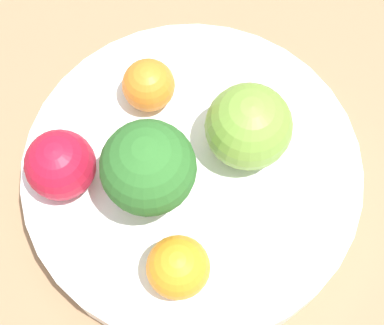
{
  "coord_description": "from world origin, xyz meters",
  "views": [
    {
      "loc": [
        -0.13,
        0.12,
        0.48
      ],
      "look_at": [
        0.0,
        0.0,
        0.07
      ],
      "focal_mm": 60.0,
      "sensor_mm": 36.0,
      "label": 1
    }
  ],
  "objects_px": {
    "apple_red": "(249,127)",
    "orange_front": "(178,267)",
    "broccoli": "(148,168)",
    "bowl": "(192,177)",
    "apple_green": "(60,165)",
    "orange_back": "(149,85)"
  },
  "relations": [
    {
      "from": "apple_red",
      "to": "orange_front",
      "type": "height_order",
      "value": "apple_red"
    },
    {
      "from": "broccoli",
      "to": "bowl",
      "type": "bearing_deg",
      "value": -99.23
    },
    {
      "from": "apple_green",
      "to": "orange_front",
      "type": "distance_m",
      "value": 0.11
    },
    {
      "from": "bowl",
      "to": "apple_green",
      "type": "height_order",
      "value": "apple_green"
    },
    {
      "from": "bowl",
      "to": "apple_red",
      "type": "xyz_separation_m",
      "value": [
        -0.01,
        -0.04,
        0.05
      ]
    },
    {
      "from": "apple_green",
      "to": "orange_front",
      "type": "height_order",
      "value": "apple_green"
    },
    {
      "from": "broccoli",
      "to": "apple_red",
      "type": "relative_size",
      "value": 1.28
    },
    {
      "from": "apple_red",
      "to": "orange_front",
      "type": "bearing_deg",
      "value": 110.82
    },
    {
      "from": "broccoli",
      "to": "apple_red",
      "type": "distance_m",
      "value": 0.08
    },
    {
      "from": "broccoli",
      "to": "orange_front",
      "type": "bearing_deg",
      "value": 155.43
    },
    {
      "from": "broccoli",
      "to": "orange_back",
      "type": "distance_m",
      "value": 0.08
    },
    {
      "from": "apple_red",
      "to": "orange_back",
      "type": "xyz_separation_m",
      "value": [
        0.08,
        0.03,
        -0.01
      ]
    },
    {
      "from": "apple_red",
      "to": "apple_green",
      "type": "height_order",
      "value": "apple_red"
    },
    {
      "from": "apple_red",
      "to": "bowl",
      "type": "bearing_deg",
      "value": 72.37
    },
    {
      "from": "broccoli",
      "to": "orange_back",
      "type": "xyz_separation_m",
      "value": [
        0.06,
        -0.05,
        -0.03
      ]
    },
    {
      "from": "bowl",
      "to": "apple_red",
      "type": "bearing_deg",
      "value": -107.63
    },
    {
      "from": "broccoli",
      "to": "apple_green",
      "type": "height_order",
      "value": "broccoli"
    },
    {
      "from": "broccoli",
      "to": "orange_front",
      "type": "xyz_separation_m",
      "value": [
        -0.06,
        0.03,
        -0.02
      ]
    },
    {
      "from": "apple_red",
      "to": "broccoli",
      "type": "bearing_deg",
      "value": 76.07
    },
    {
      "from": "bowl",
      "to": "orange_back",
      "type": "distance_m",
      "value": 0.07
    },
    {
      "from": "orange_front",
      "to": "bowl",
      "type": "bearing_deg",
      "value": -49.2
    },
    {
      "from": "bowl",
      "to": "apple_green",
      "type": "distance_m",
      "value": 0.1
    }
  ]
}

